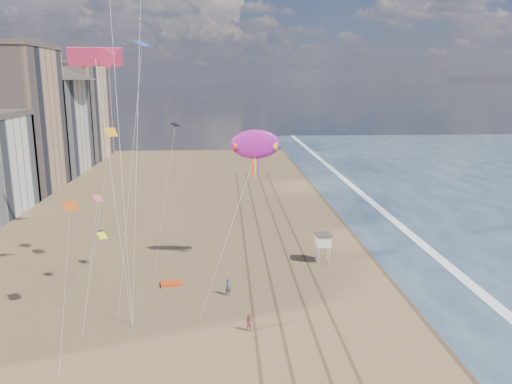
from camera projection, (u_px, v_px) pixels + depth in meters
wet_sand at (379, 232)px, 73.88m from camera, size 260.00×260.00×0.00m
foam at (407, 231)px, 74.13m from camera, size 260.00×260.00×0.00m
tracks at (276, 258)px, 63.16m from camera, size 7.68×120.00×0.01m
lifeguard_stand at (323, 240)px, 60.96m from camera, size 2.05×2.05×3.70m
grounded_kite at (171, 283)px, 54.90m from camera, size 2.41×1.73×0.25m
show_kite at (255, 145)px, 56.97m from camera, size 5.56×7.14×19.94m
kite_flyer_a at (228, 287)px, 52.02m from camera, size 0.80×0.66×1.88m
kite_flyer_b at (249, 323)px, 44.50m from camera, size 0.93×0.80×1.65m
small_kites at (117, 147)px, 52.90m from camera, size 10.02×21.73×22.24m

